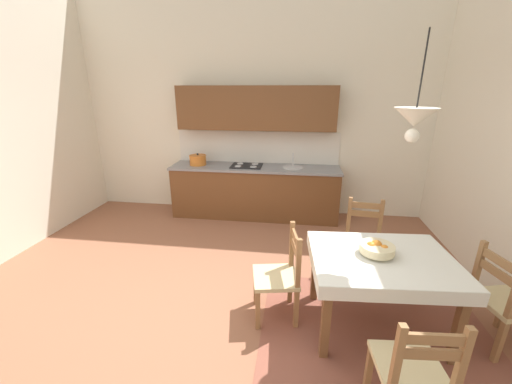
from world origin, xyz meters
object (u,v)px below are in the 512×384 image
(kitchen_cabinetry, at_px, (255,168))
(pendant_lamp, at_px, (415,119))
(dining_chair_kitchen_side, at_px, (363,241))
(dining_chair_window_side, at_px, (503,302))
(fruit_bowl, at_px, (377,248))
(dining_chair_tv_side, at_px, (280,276))
(dining_chair_camera_side, at_px, (412,372))
(dining_table, at_px, (381,270))

(kitchen_cabinetry, relative_size, pendant_lamp, 3.55)
(dining_chair_kitchen_side, bearing_deg, dining_chair_window_side, -44.79)
(pendant_lamp, bearing_deg, kitchen_cabinetry, 122.10)
(kitchen_cabinetry, xyz_separation_m, fruit_bowl, (1.45, -2.52, -0.04))
(dining_chair_kitchen_side, bearing_deg, dining_chair_tv_side, -137.88)
(dining_chair_camera_side, bearing_deg, dining_table, 90.11)
(kitchen_cabinetry, relative_size, fruit_bowl, 9.52)
(dining_chair_kitchen_side, xyz_separation_m, pendant_lamp, (0.06, -0.87, 1.50))
(dining_chair_camera_side, height_order, dining_chair_kitchen_side, same)
(dining_table, relative_size, dining_chair_tv_side, 1.39)
(dining_chair_tv_side, bearing_deg, dining_chair_kitchen_side, 42.12)
(fruit_bowl, height_order, pendant_lamp, pendant_lamp)
(dining_chair_window_side, bearing_deg, dining_chair_tv_side, 176.45)
(dining_chair_kitchen_side, distance_m, fruit_bowl, 0.93)
(kitchen_cabinetry, height_order, dining_chair_camera_side, kitchen_cabinetry)
(dining_chair_camera_side, bearing_deg, kitchen_cabinetry, 113.53)
(dining_table, bearing_deg, dining_chair_camera_side, -89.89)
(dining_chair_kitchen_side, bearing_deg, dining_chair_camera_side, -90.93)
(dining_chair_kitchen_side, xyz_separation_m, fruit_bowl, (-0.08, -0.85, 0.37))
(dining_chair_tv_side, height_order, dining_chair_kitchen_side, same)
(dining_table, bearing_deg, dining_chair_window_side, -4.49)
(kitchen_cabinetry, bearing_deg, dining_chair_camera_side, -66.47)
(dining_chair_camera_side, xyz_separation_m, dining_chair_window_side, (1.00, 0.82, 0.00))
(dining_chair_kitchen_side, distance_m, pendant_lamp, 1.73)
(dining_chair_tv_side, xyz_separation_m, fruit_bowl, (0.85, -0.01, 0.37))
(kitchen_cabinetry, xyz_separation_m, dining_table, (1.50, -2.55, -0.24))
(kitchen_cabinetry, bearing_deg, dining_chair_window_side, -46.41)
(dining_table, height_order, dining_chair_kitchen_side, dining_chair_kitchen_side)
(kitchen_cabinetry, distance_m, dining_table, 2.97)
(dining_table, height_order, pendant_lamp, pendant_lamp)
(dining_table, height_order, dining_chair_tv_side, dining_chair_tv_side)
(kitchen_cabinetry, relative_size, dining_chair_tv_side, 3.07)
(dining_chair_window_side, relative_size, pendant_lamp, 1.16)
(kitchen_cabinetry, height_order, dining_chair_tv_side, kitchen_cabinetry)
(dining_chair_tv_side, distance_m, pendant_lamp, 1.80)
(dining_chair_tv_side, xyz_separation_m, dining_chair_camera_side, (0.91, -0.94, 0.00))
(dining_chair_kitchen_side, height_order, fruit_bowl, dining_chair_kitchen_side)
(dining_chair_kitchen_side, height_order, pendant_lamp, pendant_lamp)
(fruit_bowl, bearing_deg, dining_chair_kitchen_side, 84.54)
(dining_chair_tv_side, bearing_deg, fruit_bowl, -0.52)
(dining_table, xyz_separation_m, dining_chair_tv_side, (-0.90, 0.04, -0.18))
(dining_table, distance_m, dining_chair_camera_side, 0.92)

